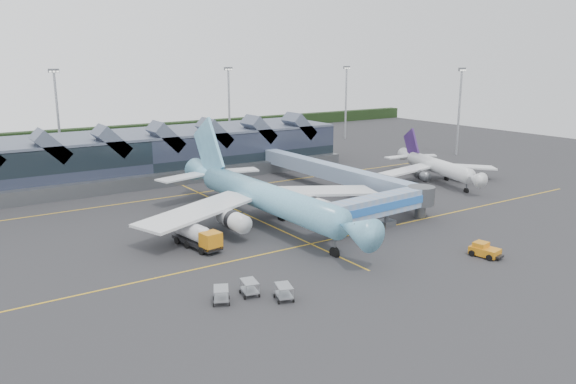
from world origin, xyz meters
TOP-DOWN VIEW (x-y plane):
  - ground at (0.00, 0.00)m, footprint 260.00×260.00m
  - taxi_stripes at (0.00, 10.00)m, footprint 120.00×60.00m
  - tree_line_far at (0.00, 110.00)m, footprint 260.00×4.00m
  - terminal at (-5.07, 47.35)m, footprint 90.00×22.25m
  - light_masts at (21.00, 62.80)m, footprint 132.40×42.56m
  - main_airliner at (-0.62, 3.86)m, footprint 41.41×47.52m
  - regional_jet at (45.35, 10.49)m, footprint 25.65×28.64m
  - jet_bridge at (13.47, -7.53)m, footprint 24.98×5.23m
  - fuel_truck at (-13.61, -0.36)m, footprint 3.82×9.64m
  - pushback_tug at (15.68, -24.36)m, footprint 3.09×4.29m
  - baggage_carts at (-15.82, -19.27)m, footprint 8.16×5.75m

SIDE VIEW (x-z plane):
  - ground at x=0.00m, z-range 0.00..0.00m
  - taxi_stripes at x=0.00m, z-range 0.00..0.01m
  - pushback_tug at x=15.68m, z-range -0.09..1.68m
  - baggage_carts at x=-15.82m, z-range 0.10..1.76m
  - fuel_truck at x=-13.61m, z-range 0.19..3.40m
  - tree_line_far at x=0.00m, z-range 0.00..4.00m
  - regional_jet at x=45.35m, z-range -1.83..8.17m
  - jet_bridge at x=13.47m, z-range 0.86..5.99m
  - main_airliner at x=-0.62m, z-range -3.15..12.14m
  - terminal at x=-5.07m, z-range -1.38..11.14m
  - light_masts at x=21.00m, z-range 1.26..23.71m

